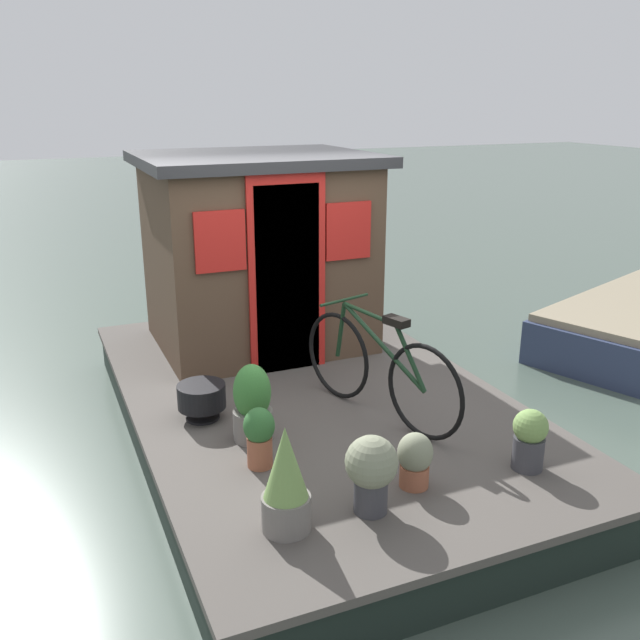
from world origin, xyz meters
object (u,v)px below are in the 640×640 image
at_px(potted_plant_succulent, 259,435).
at_px(potted_plant_geranium, 415,459).
at_px(houseboat_cabin, 258,250).
at_px(charcoal_grill, 202,397).
at_px(potted_plant_ivy, 286,481).
at_px(potted_plant_basil, 252,404).
at_px(bicycle, 378,368).
at_px(potted_plant_lavender, 529,438).
at_px(potted_plant_thyme, 371,469).

xyz_separation_m(potted_plant_succulent, potted_plant_geranium, (-0.64, -0.84, -0.04)).
bearing_deg(houseboat_cabin, charcoal_grill, 147.01).
xyz_separation_m(potted_plant_succulent, potted_plant_ivy, (-0.75, 0.09, 0.08)).
bearing_deg(potted_plant_ivy, potted_plant_basil, -8.40).
height_order(houseboat_cabin, bicycle, houseboat_cabin).
distance_m(houseboat_cabin, potted_plant_lavender, 3.33).
relative_size(potted_plant_succulent, potted_plant_thyme, 0.87).
xyz_separation_m(houseboat_cabin, potted_plant_basil, (-1.99, 0.72, -0.68)).
bearing_deg(charcoal_grill, potted_plant_basil, -150.84).
height_order(bicycle, charcoal_grill, bicycle).
relative_size(bicycle, potted_plant_thyme, 3.27).
distance_m(bicycle, potted_plant_thyme, 1.34).
bearing_deg(bicycle, charcoal_grill, 69.13).
distance_m(houseboat_cabin, potted_plant_basil, 2.23).
xyz_separation_m(houseboat_cabin, potted_plant_lavender, (-3.14, -0.86, -0.73)).
distance_m(bicycle, charcoal_grill, 1.40).
bearing_deg(houseboat_cabin, potted_plant_lavender, -164.71).
relative_size(houseboat_cabin, potted_plant_basil, 3.73).
xyz_separation_m(potted_plant_thyme, potted_plant_geranium, (0.14, -0.39, -0.09)).
bearing_deg(potted_plant_geranium, potted_plant_thyme, 110.13).
distance_m(potted_plant_thyme, charcoal_grill, 1.77).
bearing_deg(potted_plant_thyme, potted_plant_ivy, 86.48).
xyz_separation_m(houseboat_cabin, potted_plant_succulent, (-2.39, 0.80, -0.72)).
distance_m(potted_plant_lavender, charcoal_grill, 2.45).
xyz_separation_m(houseboat_cabin, potted_plant_thyme, (-3.17, 0.36, -0.67)).
distance_m(potted_plant_succulent, potted_plant_ivy, 0.76).
distance_m(bicycle, potted_plant_geranium, 1.07).
height_order(houseboat_cabin, potted_plant_ivy, houseboat_cabin).
height_order(potted_plant_basil, charcoal_grill, potted_plant_basil).
bearing_deg(potted_plant_succulent, houseboat_cabin, -18.57).
bearing_deg(potted_plant_lavender, potted_plant_basil, 54.12).
relative_size(bicycle, potted_plant_succulent, 3.78).
height_order(houseboat_cabin, potted_plant_lavender, houseboat_cabin).
relative_size(houseboat_cabin, potted_plant_thyme, 4.40).
bearing_deg(bicycle, potted_plant_lavender, -153.70).
bearing_deg(charcoal_grill, houseboat_cabin, -32.99).
bearing_deg(potted_plant_geranium, potted_plant_ivy, 96.80).
xyz_separation_m(potted_plant_geranium, charcoal_grill, (1.51, 1.02, -0.01)).
height_order(houseboat_cabin, potted_plant_geranium, houseboat_cabin).
height_order(houseboat_cabin, potted_plant_basil, houseboat_cabin).
distance_m(potted_plant_geranium, charcoal_grill, 1.82).
bearing_deg(potted_plant_basil, houseboat_cabin, -19.91).
distance_m(potted_plant_lavender, potted_plant_geranium, 0.83).
height_order(bicycle, potted_plant_ivy, bicycle).
bearing_deg(potted_plant_geranium, potted_plant_succulent, 52.83).
relative_size(potted_plant_succulent, charcoal_grill, 1.15).
bearing_deg(potted_plant_basil, potted_plant_geranium, -143.77).
distance_m(potted_plant_thyme, potted_plant_basil, 1.23).
bearing_deg(potted_plant_basil, potted_plant_lavender, -125.88).
xyz_separation_m(bicycle, potted_plant_ivy, (-1.13, 1.19, -0.09)).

